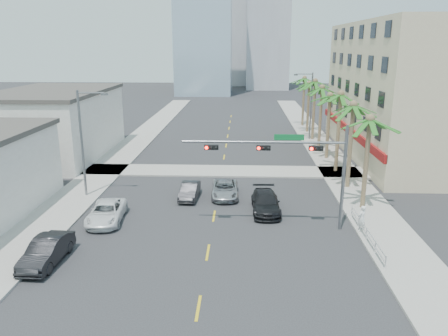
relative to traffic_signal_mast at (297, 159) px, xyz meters
name	(u,v)px	position (x,y,z in m)	size (l,w,h in m)	color
ground	(202,286)	(-5.78, -7.95, -5.06)	(260.00, 260.00, 0.00)	#262628
sidewalk_right	(345,178)	(6.22, 12.05, -4.99)	(4.00, 120.00, 0.15)	gray
sidewalk_left	(100,175)	(-17.78, 12.05, -4.99)	(4.00, 120.00, 0.15)	gray
sidewalk_cross	(222,171)	(-5.78, 14.05, -4.99)	(80.00, 4.00, 0.15)	gray
building_right	(419,91)	(16.21, 22.05, 2.43)	(15.25, 28.00, 15.00)	beige
building_left_far	(55,125)	(-25.28, 20.05, -1.46)	(11.00, 18.00, 7.20)	beige
tower_far_center	(228,17)	(-8.78, 117.05, 15.94)	(16.00, 16.00, 42.00)	#ADADB2
traffic_signal_mast	(297,159)	(0.00, 0.00, 0.00)	(11.12, 0.54, 7.20)	slate
palm_tree_0	(370,120)	(5.82, 4.05, 2.02)	(4.80, 4.80, 7.80)	brown
palm_tree_1	(354,106)	(5.82, 9.25, 2.37)	(4.80, 4.80, 8.16)	brown
palm_tree_2	(341,95)	(5.82, 14.45, 2.72)	(4.80, 4.80, 8.52)	brown
palm_tree_3	(330,96)	(5.82, 19.65, 2.02)	(4.80, 4.80, 7.80)	brown
palm_tree_4	(322,88)	(5.82, 24.85, 2.37)	(4.80, 4.80, 8.16)	brown
palm_tree_5	(315,82)	(5.82, 30.05, 2.72)	(4.80, 4.80, 8.52)	brown
palm_tree_6	(309,84)	(5.82, 35.25, 2.02)	(4.80, 4.80, 7.80)	brown
palm_tree_7	(305,79)	(5.82, 40.45, 2.37)	(4.80, 4.80, 8.16)	brown
streetlight_left	(84,138)	(-16.78, 6.05, 0.00)	(2.55, 0.25, 9.00)	slate
streetlight_right	(310,103)	(5.21, 30.05, 0.00)	(2.55, 0.25, 9.00)	slate
guardrail	(367,232)	(4.52, -1.95, -4.39)	(0.08, 8.08, 1.00)	silver
car_parked_mid	(47,251)	(-15.18, -5.73, -4.29)	(1.62, 4.66, 1.54)	black
car_parked_far	(106,212)	(-13.58, 0.70, -4.36)	(2.33, 5.05, 1.40)	white
car_lane_left	(190,191)	(-8.10, 6.00, -4.40)	(1.39, 4.00, 1.32)	black
car_lane_center	(225,189)	(-5.14, 6.50, -4.40)	(2.19, 4.76, 1.32)	#A7A7AB
car_lane_right	(266,202)	(-1.85, 3.17, -4.32)	(2.09, 5.14, 1.49)	black
pedestrian	(362,218)	(4.52, -0.59, -3.99)	(0.67, 0.44, 1.85)	white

